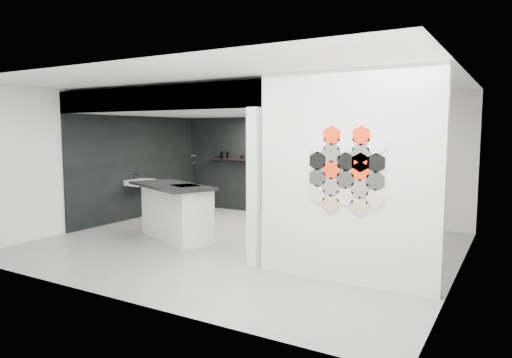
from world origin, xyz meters
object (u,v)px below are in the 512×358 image
object	(u,v)px
partition_panel	(346,178)
bottle_dark	(249,156)
wall_basin	(140,182)
kettle	(301,157)
kitchen_island	(176,211)
glass_bowl	(315,159)
stockpot	(224,155)
utensil_cup	(242,157)
glass_vase	(315,159)

from	to	relation	value
partition_panel	bottle_dark	distance (m)	5.44
wall_basin	bottle_dark	distance (m)	2.69
partition_panel	kettle	distance (m)	4.56
kitchen_island	partition_panel	bearing A→B (deg)	11.34
wall_basin	glass_bowl	world-z (taller)	glass_bowl
stockpot	partition_panel	bearing A→B (deg)	-40.31
kettle	glass_bowl	world-z (taller)	kettle
stockpot	utensil_cup	world-z (taller)	stockpot
partition_panel	glass_vase	world-z (taller)	partition_panel
kitchen_island	bottle_dark	bearing A→B (deg)	118.78
kettle	stockpot	bearing A→B (deg)	163.27
glass_vase	kettle	bearing A→B (deg)	180.00
bottle_dark	partition_panel	bearing A→B (deg)	-45.23
bottle_dark	utensil_cup	xyz separation A→B (m)	(-0.20, 0.00, -0.04)
wall_basin	glass_bowl	size ratio (longest dim) A/B	4.53
stockpot	utensil_cup	xyz separation A→B (m)	(0.52, 0.00, -0.04)
wall_basin	bottle_dark	size ratio (longest dim) A/B	3.44
kettle	utensil_cup	bearing A→B (deg)	163.27
wall_basin	kettle	distance (m)	3.73
kettle	bottle_dark	world-z (taller)	bottle_dark
wall_basin	kettle	world-z (taller)	kettle
utensil_cup	glass_bowl	bearing A→B (deg)	0.00
glass_vase	bottle_dark	world-z (taller)	bottle_dark
glass_vase	glass_bowl	bearing A→B (deg)	0.00
kettle	wall_basin	bearing A→B (deg)	-162.64
partition_panel	kitchen_island	world-z (taller)	partition_panel
stockpot	kitchen_island	bearing A→B (deg)	-71.85
wall_basin	utensil_cup	distance (m)	2.57
stockpot	bottle_dark	size ratio (longest dim) A/B	1.17
kettle	glass_bowl	size ratio (longest dim) A/B	1.50
partition_panel	glass_vase	bearing A→B (deg)	118.23
stockpot	glass_bowl	size ratio (longest dim) A/B	1.54
utensil_cup	glass_vase	bearing A→B (deg)	0.00
kitchen_island	wall_basin	bearing A→B (deg)	174.68
glass_bowl	glass_vase	bearing A→B (deg)	0.00
bottle_dark	utensil_cup	size ratio (longest dim) A/B	1.83
utensil_cup	kitchen_island	bearing A→B (deg)	-80.87
glass_bowl	utensil_cup	bearing A→B (deg)	180.00
wall_basin	kitchen_island	world-z (taller)	kitchen_island
kitchen_island	bottle_dark	xyz separation A→B (m)	(-0.30, 3.12, 0.88)
glass_bowl	glass_vase	xyz separation A→B (m)	(0.00, 0.00, 0.02)
glass_bowl	kettle	bearing A→B (deg)	180.00
partition_panel	kitchen_island	size ratio (longest dim) A/B	1.32
wall_basin	kitchen_island	size ratio (longest dim) A/B	0.28
partition_panel	kitchen_island	bearing A→B (deg)	168.06
kitchen_island	utensil_cup	distance (m)	3.27
stockpot	glass_bowl	distance (m)	2.48
kitchen_island	glass_bowl	xyz separation A→B (m)	(1.46, 3.12, 0.84)
kitchen_island	utensil_cup	bearing A→B (deg)	122.40
wall_basin	kettle	size ratio (longest dim) A/B	3.01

